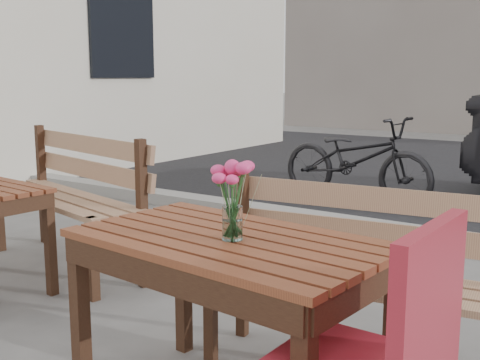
% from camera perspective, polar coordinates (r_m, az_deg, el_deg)
% --- Properties ---
extents(main_table, '(1.24, 0.80, 0.73)m').
position_cam_1_polar(main_table, '(2.31, -1.09, -8.27)').
color(main_table, brown).
rests_on(main_table, ground).
extents(main_bench, '(1.47, 0.60, 0.89)m').
position_cam_1_polar(main_bench, '(2.75, 11.77, -7.06)').
color(main_bench, '#9E6F52').
rests_on(main_bench, ground).
extents(red_chair, '(0.48, 0.48, 0.95)m').
position_cam_1_polar(red_chair, '(1.80, 13.34, -15.95)').
color(red_chair, '#AB2130').
rests_on(red_chair, ground).
extents(main_vase, '(0.16, 0.16, 0.30)m').
position_cam_1_polar(main_vase, '(2.19, -0.74, -0.98)').
color(main_vase, white).
rests_on(main_vase, main_table).
extents(second_bench, '(1.62, 0.80, 0.97)m').
position_cam_1_polar(second_bench, '(4.36, -15.40, -0.29)').
color(second_bench, '#9E6F52').
rests_on(second_bench, ground).
extents(bicycle, '(1.81, 0.80, 0.92)m').
position_cam_1_polar(bicycle, '(6.47, 10.92, 1.96)').
color(bicycle, black).
rests_on(bicycle, ground).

